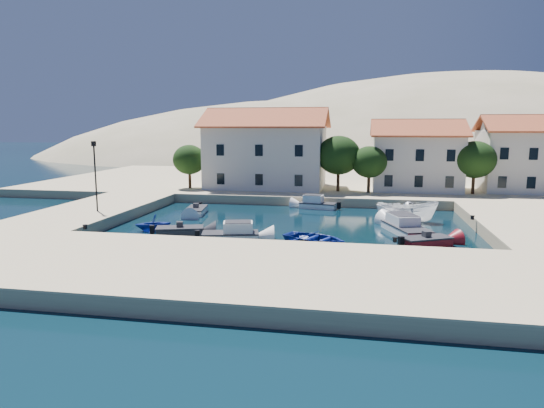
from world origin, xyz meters
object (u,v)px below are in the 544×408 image
at_px(lamppost, 95,169).
at_px(cabin_cruiser_south, 230,234).
at_px(cabin_cruiser_east, 406,227).
at_px(rowboat_south, 315,243).
at_px(building_mid, 416,154).
at_px(boat_east, 406,222).
at_px(building_right, 522,153).
at_px(building_left, 267,147).

height_order(lamppost, cabin_cruiser_south, lamppost).
bearing_deg(cabin_cruiser_east, rowboat_south, 104.86).
bearing_deg(building_mid, cabin_cruiser_south, -121.80).
relative_size(lamppost, boat_east, 1.15).
bearing_deg(building_mid, building_right, 4.76).
height_order(cabin_cruiser_south, boat_east, cabin_cruiser_south).
bearing_deg(boat_east, lamppost, 99.24).
relative_size(building_right, boat_east, 1.75).
bearing_deg(rowboat_south, building_mid, 3.26).
xyz_separation_m(building_mid, lamppost, (-29.50, -21.00, -0.47)).
xyz_separation_m(cabin_cruiser_south, cabin_cruiser_east, (13.26, 5.03, 0.00)).
height_order(building_mid, cabin_cruiser_east, building_mid).
xyz_separation_m(rowboat_south, cabin_cruiser_east, (6.91, 4.78, 0.48)).
distance_m(building_mid, building_right, 12.04).
bearing_deg(rowboat_south, building_right, -15.37).
relative_size(building_left, building_right, 1.56).
distance_m(building_right, rowboat_south, 34.50).
relative_size(building_mid, cabin_cruiser_south, 2.32).
xyz_separation_m(building_mid, cabin_cruiser_east, (-2.63, -20.60, -4.75)).
relative_size(building_right, lamppost, 1.52).
bearing_deg(building_mid, cabin_cruiser_east, -97.28).
relative_size(building_left, lamppost, 2.36).
distance_m(lamppost, rowboat_south, 20.98).
xyz_separation_m(building_mid, cabin_cruiser_south, (-15.89, -25.63, -4.75)).
bearing_deg(building_mid, rowboat_south, -110.61).
distance_m(cabin_cruiser_east, boat_east, 4.78).
bearing_deg(building_mid, lamppost, -144.55).
relative_size(cabin_cruiser_east, boat_east, 1.09).
bearing_deg(cabin_cruiser_east, lamppost, 71.07).
height_order(building_mid, cabin_cruiser_south, building_mid).
height_order(building_right, cabin_cruiser_east, building_right).
relative_size(building_right, cabin_cruiser_east, 1.61).
height_order(building_left, rowboat_south, building_left).
bearing_deg(rowboat_south, boat_east, -13.80).
bearing_deg(cabin_cruiser_east, building_right, -53.88).
bearing_deg(lamppost, cabin_cruiser_east, 0.85).
distance_m(building_mid, cabin_cruiser_south, 30.53).
distance_m(building_right, boat_east, 22.72).
bearing_deg(cabin_cruiser_south, cabin_cruiser_east, 6.97).
distance_m(building_left, cabin_cruiser_south, 25.32).
height_order(building_left, cabin_cruiser_south, building_left).
bearing_deg(building_left, cabin_cruiser_south, -85.11).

